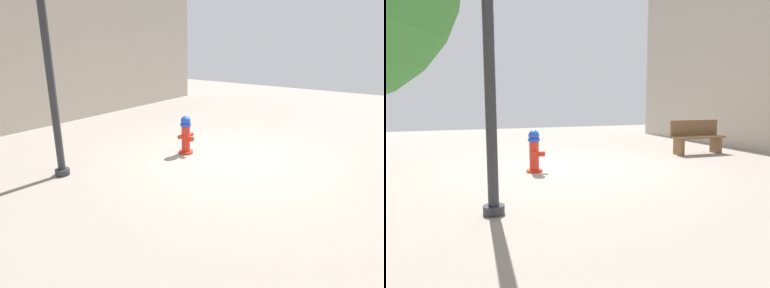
% 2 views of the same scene
% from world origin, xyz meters
% --- Properties ---
extents(ground_plane, '(23.40, 23.40, 0.00)m').
position_xyz_m(ground_plane, '(0.00, 0.00, 0.00)').
color(ground_plane, gray).
extents(fire_hydrant, '(0.40, 0.43, 0.89)m').
position_xyz_m(fire_hydrant, '(1.00, 0.28, 0.45)').
color(fire_hydrant, red).
rests_on(fire_hydrant, ground_plane).
extents(street_lamp, '(0.36, 0.36, 3.97)m').
position_xyz_m(street_lamp, '(2.17, 2.75, 2.46)').
color(street_lamp, '#2D2D33').
rests_on(street_lamp, ground_plane).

